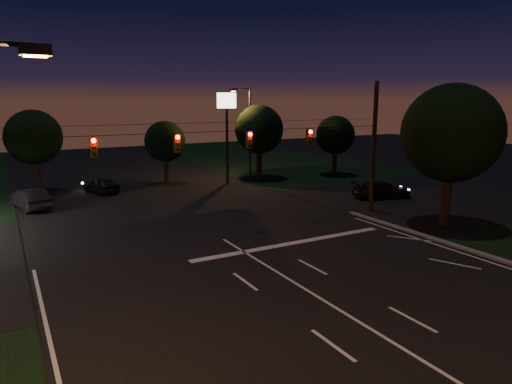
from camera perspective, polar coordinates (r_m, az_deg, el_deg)
ground at (r=15.52m, az=19.98°, el=-19.14°), size 140.00×140.00×0.00m
cross_street_right at (r=39.83m, az=21.53°, el=-0.58°), size 20.00×16.00×0.02m
stop_bar at (r=25.28m, az=4.56°, el=-6.39°), size 12.00×0.50×0.01m
utility_pole_right at (r=33.39m, az=14.11°, el=-2.32°), size 0.30×0.30×9.00m
signal_span at (r=25.75m, az=-5.19°, el=6.43°), size 24.00×0.40×1.56m
pole_sign_right at (r=42.69m, az=-3.67°, el=9.38°), size 1.80×0.30×8.40m
street_light_right_far at (r=45.98m, az=-1.07°, el=8.30°), size 2.20×0.35×9.00m
tree_right_near at (r=30.45m, az=23.03°, el=6.66°), size 6.00×6.00×8.76m
tree_far_b at (r=42.76m, az=-26.01°, el=6.08°), size 4.60×4.60×6.98m
tree_far_c at (r=43.86m, az=-11.32°, el=6.18°), size 3.80×3.80×5.86m
tree_far_d at (r=45.63m, az=0.33°, el=7.75°), size 4.80×4.80×7.30m
tree_far_e at (r=48.52m, az=9.83°, el=6.96°), size 4.00×4.00×6.18m
car_oncoming_a at (r=40.73m, az=-18.83°, el=0.80°), size 2.75×4.17×1.32m
car_oncoming_b at (r=36.65m, az=-26.41°, el=-0.76°), size 2.65×4.82×1.51m
car_cross at (r=37.83m, az=15.50°, el=0.28°), size 5.13×3.16×1.39m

